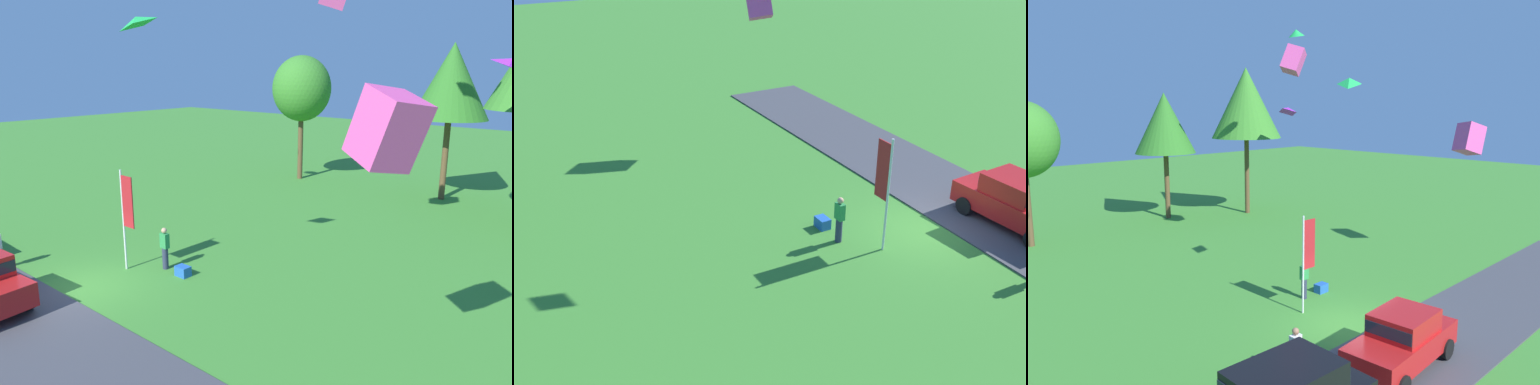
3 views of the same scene
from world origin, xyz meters
The scene contains 10 objects.
ground_plane centered at (0.00, 0.00, 0.00)m, with size 120.00×120.00×0.00m, color #3D842D.
pavement_strip centered at (0.00, -2.86, 0.03)m, with size 36.00×4.40×0.06m, color #424247.
person_on_lawn centered at (0.86, 3.25, 0.88)m, with size 0.36×0.24×1.71m.
tree_lone_near centered at (-4.79, 20.32, 6.34)m, with size 4.08×4.08×8.62m.
tree_left_of_center centered at (5.17, 21.22, 7.01)m, with size 4.37×4.37×9.23m.
flag_banner centered at (-0.08, 2.22, 2.56)m, with size 0.71×0.08×4.04m.
cooler_box centered at (1.94, 3.21, 0.20)m, with size 0.56×0.40×0.40m, color blue.
kite_diamond_topmost centered at (10.18, 13.52, 8.00)m, with size 1.00×1.05×0.33m, color purple.
kite_diamond_near_flag centered at (1.80, 1.76, 9.27)m, with size 0.72×0.97×0.25m, color green.
kite_box_over_trees centered at (11.08, 1.01, 6.59)m, with size 1.07×1.07×1.49m, color #EA4C9E.
Camera 1 is at (15.67, -8.55, 7.84)m, focal length 35.00 mm.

